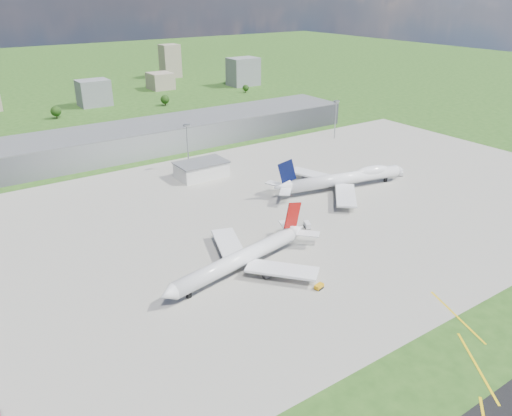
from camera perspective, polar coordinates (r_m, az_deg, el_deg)
ground at (r=310.62m, az=-12.29°, el=5.77°), size 1400.00×1400.00×0.00m
apron at (r=224.16m, az=1.18°, el=-0.80°), size 360.00×190.00×0.08m
terminal at (r=321.92m, az=-13.46°, el=7.69°), size 300.00×42.00×15.00m
ops_building at (r=270.16m, az=-6.24°, el=4.35°), size 26.00×16.00×8.00m
mast_center at (r=278.77m, az=-7.86°, el=7.84°), size 3.50×2.00×25.90m
mast_east at (r=340.54m, az=9.11°, el=10.68°), size 3.50×2.00×25.90m
airliner_red_twin at (r=179.25m, az=-1.50°, el=-5.73°), size 68.51×52.72×18.90m
airliner_blue_quad at (r=255.67m, az=10.13°, el=3.32°), size 75.23×58.22×19.77m
tug_yellow at (r=172.09m, az=7.22°, el=-8.92°), size 3.70×2.62×1.69m
van_white_near at (r=212.90m, az=5.87°, el=-1.97°), size 3.95×5.27×2.47m
van_white_far at (r=282.63m, az=16.26°, el=3.78°), size 4.45×4.10×2.19m
bldg_c at (r=461.59m, az=-18.05°, el=12.41°), size 26.00×20.00×22.00m
bldg_ce at (r=526.34m, az=-10.87°, el=14.08°), size 22.00×24.00×16.00m
bldg_e at (r=536.88m, az=-1.48°, el=15.31°), size 30.00×22.00×28.00m
bldg_tall_e at (r=595.31m, az=-9.79°, el=16.22°), size 20.00×18.00×36.00m
tree_c at (r=424.27m, az=-21.90°, el=10.23°), size 8.10×8.10×9.90m
tree_e at (r=447.36m, az=-10.36°, el=12.12°), size 7.65×7.65×9.35m
tree_far_e at (r=498.72m, az=-1.19°, el=13.55°), size 6.30×6.30×7.70m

